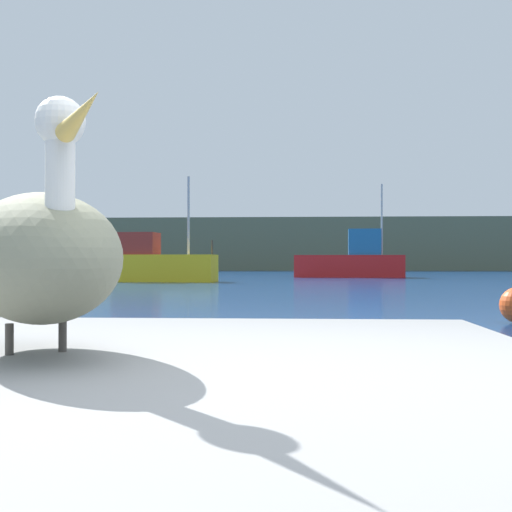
# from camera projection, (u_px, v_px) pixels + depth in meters

# --- Properties ---
(hillside_backdrop) EXTENTS (140.00, 16.58, 5.71)m
(hillside_backdrop) POSITION_uv_depth(u_px,v_px,m) (299.00, 246.00, 78.82)
(hillside_backdrop) COLOR #5B664C
(hillside_backdrop) RESTS_ON ground
(pier_dock) EXTENTS (3.70, 3.10, 0.69)m
(pier_dock) POSITION_uv_depth(u_px,v_px,m) (39.00, 452.00, 2.36)
(pier_dock) COLOR gray
(pier_dock) RESTS_ON ground
(pelican) EXTENTS (0.99, 1.32, 0.84)m
(pelican) POSITION_uv_depth(u_px,v_px,m) (40.00, 256.00, 2.35)
(pelican) COLOR gray
(pelican) RESTS_ON pier_dock
(fishing_boat_yellow) EXTENTS (6.73, 2.30, 5.19)m
(fishing_boat_yellow) POSITION_uv_depth(u_px,v_px,m) (147.00, 264.00, 33.03)
(fishing_boat_yellow) COLOR yellow
(fishing_boat_yellow) RESTS_ON ground
(fishing_boat_red) EXTENTS (6.92, 2.31, 5.86)m
(fishing_boat_red) POSITION_uv_depth(u_px,v_px,m) (352.00, 261.00, 41.98)
(fishing_boat_red) COLOR red
(fishing_boat_red) RESTS_ON ground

